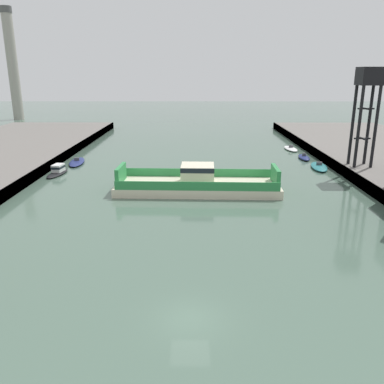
% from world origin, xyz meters
% --- Properties ---
extents(ground_plane, '(400.00, 400.00, 0.00)m').
position_xyz_m(ground_plane, '(0.00, 0.00, 0.00)').
color(ground_plane, '#4C6656').
extents(chain_ferry, '(21.15, 7.65, 3.53)m').
position_xyz_m(chain_ferry, '(0.68, 28.07, 1.07)').
color(chain_ferry, beige).
rests_on(chain_ferry, ground).
extents(moored_boat_near_left, '(1.93, 5.31, 1.07)m').
position_xyz_m(moored_boat_near_left, '(19.92, 48.47, 0.30)').
color(moored_boat_near_left, navy).
rests_on(moored_boat_near_left, ground).
extents(moored_boat_mid_left, '(3.22, 7.64, 1.01)m').
position_xyz_m(moored_boat_mid_left, '(-19.75, 44.56, 0.26)').
color(moored_boat_mid_left, navy).
rests_on(moored_boat_mid_left, ground).
extents(moored_boat_far_left, '(3.37, 7.23, 1.05)m').
position_xyz_m(moored_boat_far_left, '(20.43, 41.19, 0.28)').
color(moored_boat_far_left, '#237075').
rests_on(moored_boat_far_left, ground).
extents(moored_boat_far_right, '(2.44, 6.06, 0.97)m').
position_xyz_m(moored_boat_far_right, '(19.62, 57.28, 0.25)').
color(moored_boat_far_right, white).
rests_on(moored_boat_far_right, ground).
extents(moored_boat_upstream_a, '(2.55, 6.17, 1.50)m').
position_xyz_m(moored_boat_upstream_a, '(-20.48, 37.01, 0.57)').
color(moored_boat_upstream_a, black).
rests_on(moored_boat_upstream_a, ground).
extents(crane_tower, '(3.09, 3.09, 14.03)m').
position_xyz_m(crane_tower, '(24.81, 36.36, 12.39)').
color(crane_tower, black).
rests_on(crane_tower, quay_right).
extents(smokestack_distant_b, '(3.52, 3.52, 34.64)m').
position_xyz_m(smokestack_distant_b, '(-58.11, 111.78, 18.35)').
color(smokestack_distant_b, '#9E998E').
rests_on(smokestack_distant_b, ground).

